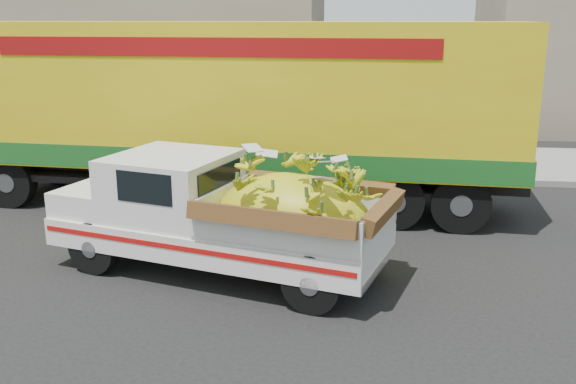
# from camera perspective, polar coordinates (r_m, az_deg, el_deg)

# --- Properties ---
(ground) EXTENTS (100.00, 100.00, 0.00)m
(ground) POSITION_cam_1_polar(r_m,az_deg,el_deg) (10.75, -8.34, -6.02)
(ground) COLOR black
(ground) RESTS_ON ground
(curb) EXTENTS (60.00, 0.25, 0.15)m
(curb) POSITION_cam_1_polar(r_m,az_deg,el_deg) (16.11, -3.07, 1.57)
(curb) COLOR gray
(curb) RESTS_ON ground
(sidewalk) EXTENTS (60.00, 4.00, 0.14)m
(sidewalk) POSITION_cam_1_polar(r_m,az_deg,el_deg) (18.13, -1.94, 3.11)
(sidewalk) COLOR gray
(sidewalk) RESTS_ON ground
(building_left) EXTENTS (18.00, 6.00, 5.00)m
(building_left) POSITION_cam_1_polar(r_m,az_deg,el_deg) (25.79, -18.09, 11.43)
(building_left) COLOR gray
(building_left) RESTS_ON ground
(pickup_truck) EXTENTS (5.49, 3.22, 1.81)m
(pickup_truck) POSITION_cam_1_polar(r_m,az_deg,el_deg) (9.76, -4.18, -2.06)
(pickup_truck) COLOR black
(pickup_truck) RESTS_ON ground
(semi_trailer) EXTENTS (12.04, 3.26, 3.80)m
(semi_trailer) POSITION_cam_1_polar(r_m,az_deg,el_deg) (13.37, -5.26, 7.65)
(semi_trailer) COLOR black
(semi_trailer) RESTS_ON ground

